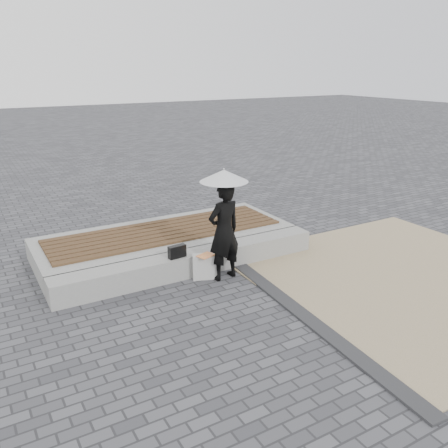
{
  "coord_description": "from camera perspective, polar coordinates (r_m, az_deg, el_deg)",
  "views": [
    {
      "loc": [
        -3.37,
        -5.39,
        3.56
      ],
      "look_at": [
        0.38,
        1.13,
        1.0
      ],
      "focal_mm": 37.57,
      "sensor_mm": 36.0,
      "label": 1
    }
  ],
  "objects": [
    {
      "name": "woman",
      "position": [
        7.99,
        0.0,
        -0.88
      ],
      "size": [
        0.69,
        0.5,
        1.74
      ],
      "primitive_type": "imported",
      "rotation": [
        0.0,
        0.0,
        3.29
      ],
      "color": "black",
      "rests_on": "ground"
    },
    {
      "name": "edging_band",
      "position": [
        7.31,
        9.05,
        -10.44
      ],
      "size": [
        0.61,
        5.2,
        0.04
      ],
      "primitive_type": "cube",
      "rotation": [
        0.0,
        0.0,
        -0.07
      ],
      "color": "#2D2E30",
      "rests_on": "ground"
    },
    {
      "name": "magazine",
      "position": [
        8.08,
        -2.23,
        -3.84
      ],
      "size": [
        0.34,
        0.29,
        0.01
      ],
      "primitive_type": "cube",
      "rotation": [
        0.0,
        0.0,
        0.32
      ],
      "color": "#DF433D",
      "rests_on": "canvas_tote"
    },
    {
      "name": "handbag",
      "position": [
        8.12,
        -5.73,
        -3.35
      ],
      "size": [
        0.32,
        0.14,
        0.22
      ],
      "primitive_type": "cube",
      "rotation": [
        0.0,
        0.0,
        0.1
      ],
      "color": "black",
      "rests_on": "seating_ledge"
    },
    {
      "name": "timber_platform",
      "position": [
        9.47,
        -7.08,
        -2.13
      ],
      "size": [
        5.0,
        2.0,
        0.4
      ],
      "primitive_type": "cube",
      "color": "#A2A39D",
      "rests_on": "ground"
    },
    {
      "name": "parasol",
      "position": [
        7.72,
        0.0,
        5.9
      ],
      "size": [
        0.81,
        0.81,
        1.03
      ],
      "rotation": [
        0.0,
        0.0,
        -0.17
      ],
      "color": "silver",
      "rests_on": "ground"
    },
    {
      "name": "ground",
      "position": [
        7.29,
        1.85,
        -10.46
      ],
      "size": [
        80.0,
        80.0,
        0.0
      ],
      "primitive_type": "plane",
      "color": "#4E4F54",
      "rests_on": "ground"
    },
    {
      "name": "canvas_tote",
      "position": [
        8.21,
        -2.37,
        -5.19
      ],
      "size": [
        0.46,
        0.31,
        0.45
      ],
      "primitive_type": "cube",
      "rotation": [
        0.0,
        0.0,
        -0.35
      ],
      "color": "beige",
      "rests_on": "ground"
    },
    {
      "name": "seating_ledge",
      "position": [
        8.46,
        -3.86,
        -4.66
      ],
      "size": [
        5.0,
        0.45,
        0.4
      ],
      "primitive_type": "cube",
      "color": "#9D9D97",
      "rests_on": "ground"
    },
    {
      "name": "timber_decking",
      "position": [
        9.4,
        -7.13,
        -0.87
      ],
      "size": [
        4.6,
        1.4,
        0.04
      ],
      "primitive_type": null,
      "color": "brown",
      "rests_on": "timber_platform"
    },
    {
      "name": "terrazzo_zone",
      "position": [
        8.93,
        21.49,
        -6.03
      ],
      "size": [
        5.0,
        5.0,
        0.02
      ],
      "primitive_type": "cube",
      "color": "tan",
      "rests_on": "ground"
    }
  ]
}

